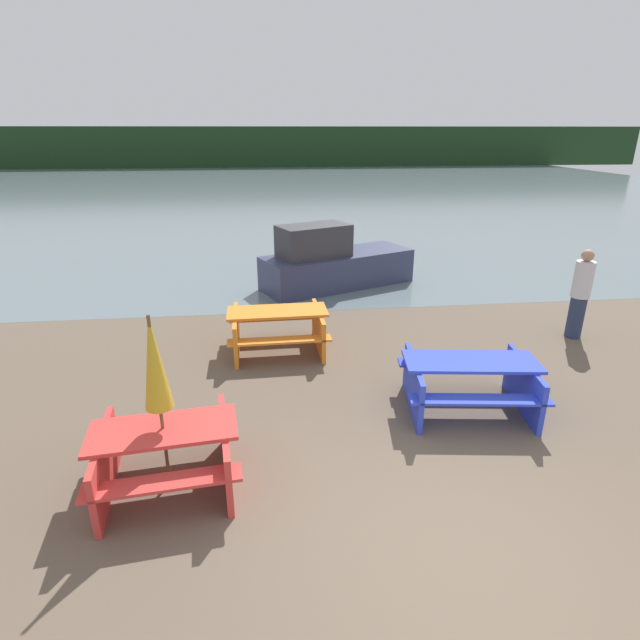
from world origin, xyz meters
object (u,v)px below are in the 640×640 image
(picnic_table_orange, at_px, (278,326))
(person, at_px, (580,294))
(picnic_table_blue, at_px, (469,379))
(picnic_table_red, at_px, (166,451))
(umbrella_gold, at_px, (154,364))
(boat, at_px, (333,263))

(picnic_table_orange, relative_size, person, 1.04)
(person, bearing_deg, picnic_table_blue, -142.83)
(picnic_table_red, height_order, umbrella_gold, umbrella_gold)
(boat, bearing_deg, picnic_table_blue, -103.30)
(umbrella_gold, bearing_deg, picnic_table_orange, 69.12)
(picnic_table_red, height_order, picnic_table_orange, picnic_table_orange)
(picnic_table_red, bearing_deg, picnic_table_orange, 69.12)
(picnic_table_red, relative_size, boat, 0.42)
(picnic_table_blue, height_order, boat, boat)
(umbrella_gold, xyz_separation_m, boat, (2.86, 7.33, -0.91))
(picnic_table_blue, bearing_deg, umbrella_gold, -163.05)
(umbrella_gold, bearing_deg, person, 26.70)
(picnic_table_red, bearing_deg, picnic_table_blue, 16.95)
(picnic_table_blue, xyz_separation_m, boat, (-1.10, 6.12, 0.13))
(picnic_table_orange, bearing_deg, boat, 68.33)
(picnic_table_orange, distance_m, boat, 4.09)
(person, bearing_deg, picnic_table_orange, 180.00)
(umbrella_gold, relative_size, person, 1.19)
(picnic_table_red, xyz_separation_m, umbrella_gold, (0.00, 0.00, 1.06))
(umbrella_gold, height_order, boat, umbrella_gold)
(picnic_table_blue, relative_size, picnic_table_orange, 1.12)
(boat, xyz_separation_m, person, (4.16, -3.80, 0.26))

